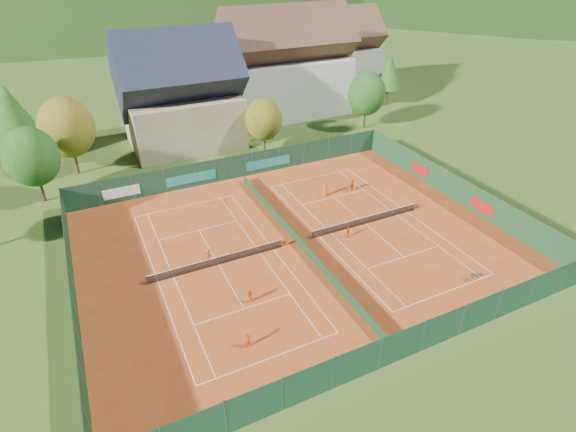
{
  "coord_description": "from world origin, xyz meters",
  "views": [
    {
      "loc": [
        -16.49,
        -32.08,
        25.08
      ],
      "look_at": [
        0.0,
        2.0,
        2.0
      ],
      "focal_mm": 28.0,
      "sensor_mm": 36.0,
      "label": 1
    }
  ],
  "objects_px": {
    "chalet": "(181,98)",
    "player_left_mid": "(250,297)",
    "ball_hopper": "(473,275)",
    "hotel_block_a": "(286,69)",
    "player_left_near": "(247,341)",
    "hotel_block_b": "(334,56)",
    "player_left_far": "(208,256)",
    "player_right_far_a": "(325,190)",
    "player_right_far_b": "(352,185)",
    "player_right_near": "(348,232)"
  },
  "relations": [
    {
      "from": "hotel_block_a",
      "to": "player_right_far_a",
      "type": "xyz_separation_m",
      "value": [
        -8.76,
        -28.85,
        -6.59
      ]
    },
    {
      "from": "hotel_block_a",
      "to": "player_left_near",
      "type": "xyz_separation_m",
      "value": [
        -25.18,
        -46.26,
        -6.69
      ]
    },
    {
      "from": "hotel_block_a",
      "to": "ball_hopper",
      "type": "bearing_deg",
      "value": -95.81
    },
    {
      "from": "chalet",
      "to": "hotel_block_b",
      "type": "xyz_separation_m",
      "value": [
        33.0,
        14.0,
        -0.01
      ]
    },
    {
      "from": "ball_hopper",
      "to": "player_left_mid",
      "type": "height_order",
      "value": "player_left_mid"
    },
    {
      "from": "hotel_block_a",
      "to": "player_right_far_b",
      "type": "bearing_deg",
      "value": -100.27
    },
    {
      "from": "ball_hopper",
      "to": "player_right_far_b",
      "type": "relative_size",
      "value": 0.53
    },
    {
      "from": "chalet",
      "to": "player_right_far_b",
      "type": "bearing_deg",
      "value": -59.3
    },
    {
      "from": "chalet",
      "to": "player_left_near",
      "type": "height_order",
      "value": "chalet"
    },
    {
      "from": "chalet",
      "to": "player_right_near",
      "type": "distance_m",
      "value": 32.89
    },
    {
      "from": "ball_hopper",
      "to": "player_left_far",
      "type": "height_order",
      "value": "player_left_far"
    },
    {
      "from": "player_left_far",
      "to": "player_right_near",
      "type": "xyz_separation_m",
      "value": [
        13.7,
        -2.02,
        -0.18
      ]
    },
    {
      "from": "player_left_near",
      "to": "player_left_far",
      "type": "xyz_separation_m",
      "value": [
        0.46,
        10.95,
        0.09
      ]
    },
    {
      "from": "player_left_mid",
      "to": "player_right_near",
      "type": "xyz_separation_m",
      "value": [
        12.26,
        4.63,
        -0.06
      ]
    },
    {
      "from": "player_left_near",
      "to": "player_left_mid",
      "type": "xyz_separation_m",
      "value": [
        1.9,
        4.3,
        -0.02
      ]
    },
    {
      "from": "hotel_block_b",
      "to": "player_left_far",
      "type": "bearing_deg",
      "value": -131.79
    },
    {
      "from": "hotel_block_b",
      "to": "player_right_near",
      "type": "height_order",
      "value": "hotel_block_b"
    },
    {
      "from": "hotel_block_b",
      "to": "player_left_far",
      "type": "distance_m",
      "value": 58.39
    },
    {
      "from": "hotel_block_a",
      "to": "player_right_far_b",
      "type": "distance_m",
      "value": 30.32
    },
    {
      "from": "player_left_mid",
      "to": "player_left_far",
      "type": "relative_size",
      "value": 0.86
    },
    {
      "from": "player_left_far",
      "to": "player_right_far_b",
      "type": "xyz_separation_m",
      "value": [
        19.44,
        6.2,
        -0.02
      ]
    },
    {
      "from": "player_left_near",
      "to": "player_right_near",
      "type": "distance_m",
      "value": 16.74
    },
    {
      "from": "player_left_near",
      "to": "player_right_far_b",
      "type": "distance_m",
      "value": 26.27
    },
    {
      "from": "player_left_near",
      "to": "player_left_far",
      "type": "height_order",
      "value": "player_left_far"
    },
    {
      "from": "player_left_far",
      "to": "player_right_far_a",
      "type": "distance_m",
      "value": 17.22
    },
    {
      "from": "ball_hopper",
      "to": "player_right_near",
      "type": "bearing_deg",
      "value": 120.85
    },
    {
      "from": "chalet",
      "to": "ball_hopper",
      "type": "height_order",
      "value": "chalet"
    },
    {
      "from": "player_right_far_a",
      "to": "ball_hopper",
      "type": "bearing_deg",
      "value": 110.42
    },
    {
      "from": "player_left_mid",
      "to": "chalet",
      "type": "bearing_deg",
      "value": 106.2
    },
    {
      "from": "player_right_far_a",
      "to": "player_left_near",
      "type": "bearing_deg",
      "value": 55.35
    },
    {
      "from": "player_left_near",
      "to": "player_left_mid",
      "type": "relative_size",
      "value": 1.03
    },
    {
      "from": "ball_hopper",
      "to": "player_right_far_b",
      "type": "distance_m",
      "value": 18.56
    },
    {
      "from": "hotel_block_b",
      "to": "player_right_near",
      "type": "bearing_deg",
      "value": -118.89
    },
    {
      "from": "ball_hopper",
      "to": "player_left_near",
      "type": "height_order",
      "value": "player_left_near"
    },
    {
      "from": "player_left_far",
      "to": "player_right_far_a",
      "type": "bearing_deg",
      "value": -144.88
    },
    {
      "from": "chalet",
      "to": "player_left_mid",
      "type": "xyz_separation_m",
      "value": [
        -4.28,
        -35.97,
        -5.95
      ]
    },
    {
      "from": "hotel_block_a",
      "to": "player_right_near",
      "type": "distance_m",
      "value": 39.51
    },
    {
      "from": "player_right_far_b",
      "to": "player_right_far_a",
      "type": "bearing_deg",
      "value": -35.79
    },
    {
      "from": "hotel_block_a",
      "to": "ball_hopper",
      "type": "height_order",
      "value": "hotel_block_a"
    },
    {
      "from": "player_left_near",
      "to": "hotel_block_b",
      "type": "bearing_deg",
      "value": 56.93
    },
    {
      "from": "player_right_far_a",
      "to": "player_right_far_b",
      "type": "distance_m",
      "value": 3.5
    },
    {
      "from": "player_left_mid",
      "to": "player_left_far",
      "type": "bearing_deg",
      "value": 125.2
    },
    {
      "from": "player_left_near",
      "to": "player_left_far",
      "type": "relative_size",
      "value": 0.88
    },
    {
      "from": "ball_hopper",
      "to": "hotel_block_a",
      "type": "bearing_deg",
      "value": 84.19
    },
    {
      "from": "player_left_near",
      "to": "chalet",
      "type": "bearing_deg",
      "value": 84.04
    },
    {
      "from": "ball_hopper",
      "to": "player_left_near",
      "type": "relative_size",
      "value": 0.58
    },
    {
      "from": "chalet",
      "to": "player_left_mid",
      "type": "height_order",
      "value": "chalet"
    },
    {
      "from": "hotel_block_a",
      "to": "player_right_far_b",
      "type": "relative_size",
      "value": 14.22
    },
    {
      "from": "hotel_block_b",
      "to": "player_right_far_b",
      "type": "relative_size",
      "value": 11.37
    },
    {
      "from": "hotel_block_a",
      "to": "hotel_block_b",
      "type": "bearing_deg",
      "value": 29.74
    }
  ]
}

